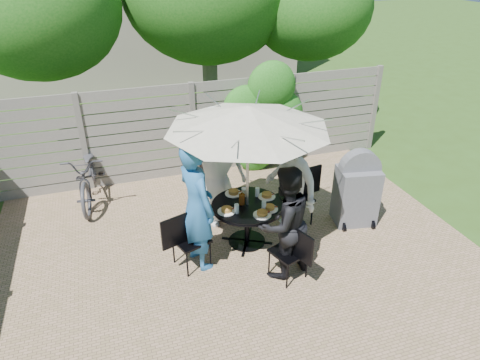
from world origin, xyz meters
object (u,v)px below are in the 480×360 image
object	(u,v)px
glass_right	(257,192)
coffee_cup	(244,192)
chair_front	(289,262)
umbrella	(248,117)
person_front	(284,224)
plate_back	(233,193)
syrup_jug	(242,199)
person_left	(197,206)
person_right	(291,179)
chair_back	(213,199)
glass_front	(264,206)
bicycle	(90,174)
chair_right	(296,207)
glass_left	(237,209)
bbq_grill	(356,191)
person_back	(217,166)
plate_front	(262,214)
plate_left	(227,210)
chair_left	(191,250)
plate_right	(267,196)
patio_table	(247,216)
plate_extra	(270,208)

from	to	relation	value
glass_right	coffee_cup	world-z (taller)	glass_right
chair_front	glass_right	world-z (taller)	chair_front
umbrella	person_front	size ratio (longest dim) A/B	1.73
plate_back	glass_right	xyz separation A→B (m)	(0.32, -0.17, 0.05)
person_front	syrup_jug	distance (m)	0.88
person_left	person_right	bearing A→B (deg)	-90.00
chair_back	glass_front	bearing A→B (deg)	9.55
glass_front	bicycle	size ratio (longest dim) A/B	0.07
umbrella	chair_front	xyz separation A→B (m)	(0.27, -0.93, -1.77)
chair_right	person_left	bearing A→B (deg)	6.76
person_left	coffee_cup	distance (m)	0.98
person_front	glass_right	xyz separation A→B (m)	(-0.01, 0.97, -0.05)
umbrella	syrup_jug	xyz separation A→B (m)	(-0.07, 0.03, -1.26)
glass_left	bbq_grill	bearing A→B (deg)	4.71
person_right	bicycle	distance (m)	3.55
person_back	glass_left	world-z (taller)	person_back
bicycle	glass_left	bearing A→B (deg)	-41.86
person_back	plate_front	bearing A→B (deg)	-90.00
person_front	glass_front	bearing A→B (deg)	-100.42
plate_left	person_back	bearing A→B (deg)	82.95
plate_front	chair_front	bearing A→B (deg)	-73.53
syrup_jug	person_right	bearing A→B (deg)	13.18
plate_back	glass_front	world-z (taller)	glass_front
person_left	chair_right	size ratio (longest dim) A/B	1.97
person_back	bbq_grill	xyz separation A→B (m)	(2.08, -0.80, -0.38)
person_left	glass_left	xyz separation A→B (m)	(0.58, 0.06, -0.19)
umbrella	person_right	bearing A→B (deg)	16.40
chair_front	chair_left	bearing A→B (deg)	41.98
chair_left	glass_left	size ratio (longest dim) A/B	6.45
plate_left	syrup_jug	distance (m)	0.31
glass_left	glass_right	bearing A→B (deg)	38.40
person_front	glass_left	distance (m)	0.77
person_back	bbq_grill	world-z (taller)	person_back
chair_left	bbq_grill	size ratio (longest dim) A/B	0.70
plate_right	glass_front	xyz separation A→B (m)	(-0.17, -0.32, 0.05)
person_back	bicycle	bearing A→B (deg)	129.78
patio_table	chair_front	bearing A→B (deg)	-73.55
plate_right	plate_extra	world-z (taller)	same
chair_left	person_right	bearing A→B (deg)	-2.60
chair_left	plate_left	bearing A→B (deg)	-2.55
umbrella	glass_right	xyz separation A→B (m)	(0.22, 0.17, -1.27)
plate_back	plate_extra	size ratio (longest dim) A/B	1.08
chair_back	chair_front	xyz separation A→B (m)	(0.54, -1.85, -0.04)
umbrella	chair_back	size ratio (longest dim) A/B	2.83
bicycle	coffee_cup	bearing A→B (deg)	-32.71
glass_front	plate_extra	bearing A→B (deg)	-11.87
person_right	plate_front	world-z (taller)	person_right
umbrella	bicycle	xyz separation A→B (m)	(-2.19, 2.11, -1.53)
person_front	bicycle	distance (m)	3.80
plate_back	plate_right	bearing A→B (deg)	-28.60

